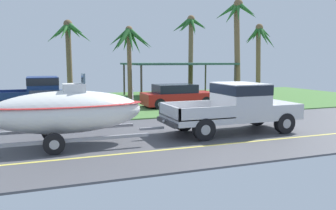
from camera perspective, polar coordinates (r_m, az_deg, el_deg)
ground at (r=21.60m, az=-3.10°, el=-0.30°), size 36.00×22.00×0.11m
pickup_truck_towing at (r=14.14m, az=11.35°, el=-0.02°), size 5.49×2.12×1.93m
boat_on_trailer at (r=12.03m, az=-16.03°, el=-1.04°), size 6.14×2.23×2.38m
parked_pickup_background at (r=20.53m, az=-19.62°, el=1.91°), size 5.54×2.15×1.92m
parked_sedan_near at (r=21.33m, az=1.50°, el=1.46°), size 4.30×1.85×1.38m
parked_sedan_far at (r=17.22m, az=-16.67°, el=-0.22°), size 4.45×1.95×1.38m
carport_awning at (r=27.40m, az=1.56°, el=6.57°), size 7.77×5.34×2.62m
palm_tree_near_left at (r=29.51m, az=3.57°, el=11.19°), size 2.98×3.33×6.46m
palm_tree_near_right at (r=31.05m, az=14.47°, el=9.84°), size 2.66×2.87×5.85m
palm_tree_mid at (r=24.12m, az=-6.32°, el=9.75°), size 3.12×3.17×5.09m
palm_tree_far_left at (r=27.39m, az=11.11°, el=12.32°), size 3.04×3.32×7.29m
palm_tree_far_right at (r=26.56m, az=-15.71°, el=10.06°), size 3.28×3.20×5.68m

